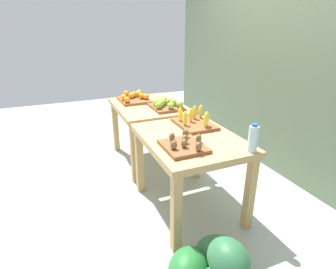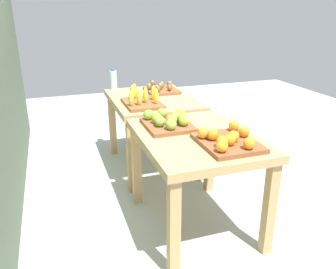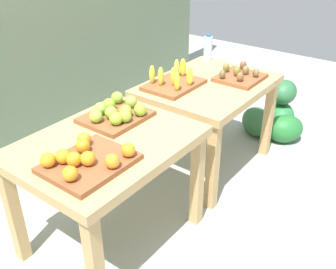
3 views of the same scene
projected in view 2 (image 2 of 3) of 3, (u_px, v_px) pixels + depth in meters
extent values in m
plane|color=#A3ADA7|center=(171.00, 190.00, 3.22)|extent=(8.00, 8.00, 0.00)
cube|color=tan|center=(197.00, 139.00, 2.47)|extent=(1.04, 0.80, 0.06)
cube|color=tan|center=(269.00, 209.00, 2.30)|extent=(0.07, 0.07, 0.69)
cube|color=tan|center=(210.00, 155.00, 3.12)|extent=(0.07, 0.07, 0.69)
cube|color=tan|center=(174.00, 229.00, 2.09)|extent=(0.07, 0.07, 0.69)
cube|color=tan|center=(137.00, 166.00, 2.91)|extent=(0.07, 0.07, 0.69)
cube|color=tan|center=(152.00, 101.00, 3.46)|extent=(1.04, 0.80, 0.06)
cube|color=tan|center=(201.00, 147.00, 3.29)|extent=(0.07, 0.07, 0.69)
cube|color=tan|center=(169.00, 119.00, 4.11)|extent=(0.07, 0.07, 0.69)
cube|color=tan|center=(131.00, 157.00, 3.09)|extent=(0.07, 0.07, 0.69)
cube|color=tan|center=(112.00, 125.00, 3.90)|extent=(0.07, 0.07, 0.69)
cube|color=brown|center=(228.00, 143.00, 2.28)|extent=(0.44, 0.36, 0.03)
sphere|color=orange|center=(230.00, 140.00, 2.19)|extent=(0.08, 0.08, 0.08)
sphere|color=orange|center=(213.00, 135.00, 2.28)|extent=(0.09, 0.09, 0.08)
sphere|color=orange|center=(244.00, 132.00, 2.33)|extent=(0.10, 0.10, 0.08)
sphere|color=orange|center=(203.00, 133.00, 2.31)|extent=(0.08, 0.08, 0.08)
sphere|color=orange|center=(234.00, 126.00, 2.44)|extent=(0.09, 0.09, 0.08)
sphere|color=orange|center=(233.00, 136.00, 2.25)|extent=(0.10, 0.10, 0.08)
sphere|color=orange|center=(222.00, 142.00, 2.16)|extent=(0.11, 0.11, 0.08)
sphere|color=orange|center=(222.00, 146.00, 2.09)|extent=(0.09, 0.09, 0.08)
sphere|color=orange|center=(249.00, 143.00, 2.13)|extent=(0.10, 0.10, 0.08)
cube|color=brown|center=(168.00, 125.00, 2.62)|extent=(0.40, 0.34, 0.03)
sphere|color=#90BC3C|center=(171.00, 124.00, 2.47)|extent=(0.11, 0.11, 0.08)
sphere|color=#85BF30|center=(157.00, 118.00, 2.60)|extent=(0.11, 0.11, 0.08)
sphere|color=#89B83A|center=(172.00, 120.00, 2.56)|extent=(0.11, 0.11, 0.08)
sphere|color=#8BB734|center=(183.00, 118.00, 2.60)|extent=(0.10, 0.10, 0.08)
sphere|color=#86AE36|center=(176.00, 117.00, 2.64)|extent=(0.10, 0.10, 0.08)
sphere|color=#85AE2F|center=(180.00, 113.00, 2.71)|extent=(0.11, 0.11, 0.08)
sphere|color=#8BB440|center=(160.00, 121.00, 2.53)|extent=(0.11, 0.11, 0.08)
sphere|color=#86BF37|center=(148.00, 115.00, 2.69)|extent=(0.09, 0.09, 0.08)
sphere|color=#92C134|center=(184.00, 121.00, 2.55)|extent=(0.08, 0.08, 0.08)
sphere|color=#91B73E|center=(162.00, 113.00, 2.73)|extent=(0.11, 0.11, 0.08)
cube|color=brown|center=(142.00, 103.00, 3.19)|extent=(0.44, 0.32, 0.03)
ellipsoid|color=yellow|center=(145.00, 95.00, 3.14)|extent=(0.06, 0.05, 0.14)
ellipsoid|color=yellow|center=(132.00, 92.00, 3.25)|extent=(0.06, 0.06, 0.14)
ellipsoid|color=yellow|center=(139.00, 97.00, 3.06)|extent=(0.06, 0.07, 0.14)
ellipsoid|color=yellow|center=(134.00, 91.00, 3.30)|extent=(0.06, 0.06, 0.14)
ellipsoid|color=yellow|center=(156.00, 96.00, 3.10)|extent=(0.07, 0.06, 0.14)
ellipsoid|color=yellow|center=(131.00, 98.00, 3.03)|extent=(0.06, 0.05, 0.14)
ellipsoid|color=yellow|center=(153.00, 93.00, 3.23)|extent=(0.07, 0.07, 0.14)
cube|color=brown|center=(162.00, 91.00, 3.67)|extent=(0.36, 0.32, 0.03)
ellipsoid|color=brown|center=(170.00, 88.00, 3.58)|extent=(0.07, 0.07, 0.07)
ellipsoid|color=brown|center=(170.00, 84.00, 3.73)|extent=(0.07, 0.07, 0.07)
ellipsoid|color=brown|center=(149.00, 87.00, 3.62)|extent=(0.07, 0.07, 0.07)
ellipsoid|color=brown|center=(160.00, 86.00, 3.63)|extent=(0.07, 0.07, 0.07)
ellipsoid|color=brown|center=(162.00, 85.00, 3.71)|extent=(0.07, 0.07, 0.07)
ellipsoid|color=brown|center=(158.00, 89.00, 3.51)|extent=(0.07, 0.07, 0.07)
ellipsoid|color=brown|center=(153.00, 83.00, 3.77)|extent=(0.07, 0.07, 0.07)
cylinder|color=silver|center=(113.00, 80.00, 3.73)|extent=(0.08, 0.08, 0.21)
cylinder|color=blue|center=(113.00, 70.00, 3.69)|extent=(0.04, 0.04, 0.02)
ellipsoid|color=#29753B|center=(150.00, 123.00, 4.63)|extent=(0.44, 0.42, 0.27)
ellipsoid|color=#2F663B|center=(146.00, 130.00, 4.37)|extent=(0.44, 0.45, 0.27)
ellipsoid|color=#246D2F|center=(165.00, 127.00, 4.48)|extent=(0.43, 0.43, 0.26)
ellipsoid|color=#2B643B|center=(149.00, 104.00, 4.55)|extent=(0.29, 0.24, 0.24)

